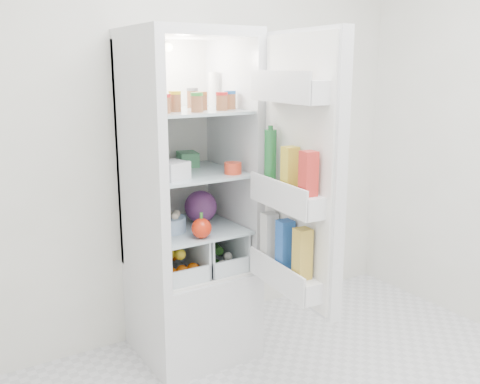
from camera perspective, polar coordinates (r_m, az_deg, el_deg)
room_walls at (r=2.00m, az=15.86°, el=12.29°), size 3.02×3.02×2.61m
refrigerator at (r=3.04m, az=-5.69°, el=-4.89°), size 0.60×0.60×1.80m
shelf_low at (r=2.96m, az=-5.18°, el=-3.84°), size 0.49×0.53×0.01m
shelf_mid at (r=2.89m, az=-5.30°, el=2.05°), size 0.49×0.53×0.02m
shelf_top at (r=2.84m, az=-5.45°, el=8.59°), size 0.49×0.53×0.02m
crisper_left at (r=2.95m, az=-7.25°, el=-6.61°), size 0.23×0.46×0.22m
crisper_right at (r=3.06m, az=-3.07°, el=-5.82°), size 0.23×0.46×0.22m
condiment_jars at (r=2.78m, az=-5.11°, el=9.53°), size 0.46×0.34×0.08m
squeeze_bottle at (r=3.03m, az=-2.85°, el=10.86°), size 0.06×0.06×0.19m
tub_white at (r=2.69m, az=-7.31°, el=2.31°), size 0.18×0.18×0.09m
tin_red at (r=2.80m, az=-0.76°, el=2.56°), size 0.10×0.10×0.06m
foil_tray at (r=2.99m, az=-7.03°, el=2.96°), size 0.20×0.17×0.04m
tub_green at (r=3.04m, az=-5.59°, el=3.52°), size 0.13×0.16×0.08m
red_cabbage at (r=3.02m, az=-4.22°, el=-1.57°), size 0.18×0.18×0.18m
bell_pepper at (r=2.75m, az=-4.13°, el=-3.87°), size 0.10×0.10×0.10m
mushroom_bowl at (r=2.88m, az=-7.47°, el=-3.45°), size 0.18×0.18×0.08m
citrus_pile at (r=2.90m, az=-6.90°, el=-7.36°), size 0.20×0.24×0.16m
veg_pile at (r=3.07m, az=-2.96°, el=-6.64°), size 0.16×0.30×0.10m
fridge_door at (r=2.55m, az=6.13°, el=1.50°), size 0.22×0.60×1.30m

